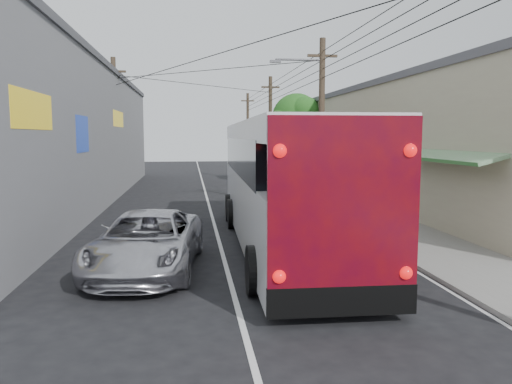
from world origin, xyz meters
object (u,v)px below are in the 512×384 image
at_px(parked_car_mid, 262,177).
at_px(pedestrian_far, 348,190).
at_px(parked_suv, 292,194).
at_px(coach_bus, 283,183).
at_px(pedestrian_near, 347,189).
at_px(jeepney, 147,242).
at_px(parked_car_far, 257,170).

bearing_deg(parked_car_mid, pedestrian_far, -71.40).
bearing_deg(pedestrian_far, parked_suv, 8.70).
xyz_separation_m(coach_bus, pedestrian_far, (4.74, 7.91, -1.13)).
bearing_deg(parked_car_mid, pedestrian_near, -68.81).
distance_m(parked_suv, pedestrian_far, 2.97).
xyz_separation_m(jeepney, parked_suv, (5.88, 9.85, 0.05)).
bearing_deg(parked_car_far, pedestrian_far, -86.51).
xyz_separation_m(jeepney, pedestrian_near, (9.01, 11.15, 0.08)).
bearing_deg(parked_car_mid, parked_car_far, 86.65).
bearing_deg(pedestrian_near, parked_car_mid, -94.15).
distance_m(coach_bus, parked_suv, 7.73).
height_order(parked_car_far, pedestrian_near, pedestrian_near).
height_order(jeepney, parked_car_mid, jeepney).
relative_size(parked_suv, parked_car_mid, 1.25).
bearing_deg(parked_car_mid, parked_suv, -88.08).
relative_size(pedestrian_near, pedestrian_far, 0.92).
height_order(parked_car_mid, parked_car_far, parked_car_mid).
height_order(coach_bus, parked_suv, coach_bus).
height_order(parked_suv, parked_car_far, parked_suv).
relative_size(jeepney, parked_car_far, 1.38).
distance_m(parked_car_mid, parked_car_far, 7.89).
bearing_deg(parked_car_far, parked_suv, -95.91).
bearing_deg(parked_suv, jeepney, -120.61).
distance_m(parked_car_far, pedestrian_far, 17.74).
bearing_deg(jeepney, parked_suv, 65.09).
bearing_deg(parked_suv, parked_car_mid, 89.98).
bearing_deg(pedestrian_near, coach_bus, 37.20).
bearing_deg(pedestrian_near, jeepney, 27.87).
height_order(parked_suv, pedestrian_far, pedestrian_far).
distance_m(pedestrian_near, pedestrian_far, 0.83).
bearing_deg(pedestrian_far, pedestrian_near, -105.58).
distance_m(parked_suv, parked_car_far, 18.13).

